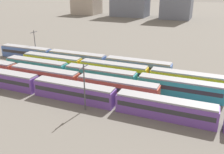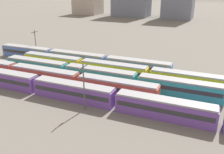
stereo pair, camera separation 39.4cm
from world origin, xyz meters
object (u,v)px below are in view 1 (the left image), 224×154
at_px(train_track_3, 113,70).
at_px(catenary_pole_2, 84,85).
at_px(train_track_2, 180,88).
at_px(train_track_0, 165,108).
at_px(catenary_pole_1, 35,42).
at_px(train_track_1, 45,76).
at_px(train_track_4, 77,59).

bearing_deg(train_track_3, catenary_pole_2, -84.67).
bearing_deg(train_track_3, train_track_2, -16.52).
distance_m(train_track_0, train_track_3, 22.64).
distance_m(catenary_pole_1, catenary_pole_2, 42.37).
bearing_deg(train_track_2, train_track_1, -170.55).
bearing_deg(train_track_0, train_track_3, 136.44).
relative_size(train_track_1, train_track_2, 0.60).
height_order(train_track_1, catenary_pole_2, catenary_pole_2).
distance_m(train_track_0, catenary_pole_2, 15.32).
distance_m(train_track_0, train_track_1, 30.58).
bearing_deg(train_track_0, train_track_1, 170.21).
distance_m(train_track_3, catenary_pole_2, 18.93).
xyz_separation_m(train_track_0, catenary_pole_2, (-14.67, -2.96, 3.28)).
bearing_deg(train_track_0, catenary_pole_1, 153.61).
xyz_separation_m(train_track_0, train_track_3, (-16.41, 15.60, -0.00)).
bearing_deg(catenary_pole_2, train_track_2, 40.22).
relative_size(catenary_pole_1, catenary_pole_2, 0.93).
bearing_deg(catenary_pole_2, catenary_pole_1, 141.10).
bearing_deg(train_track_1, train_track_4, 90.57).
bearing_deg(train_track_4, catenary_pole_1, 170.69).
bearing_deg(train_track_3, train_track_1, -142.85).
height_order(train_track_0, train_track_4, same).
relative_size(train_track_1, catenary_pole_1, 6.47).
bearing_deg(train_track_2, catenary_pole_1, 164.81).
distance_m(train_track_0, train_track_4, 36.74).
relative_size(train_track_0, train_track_1, 1.68).
distance_m(train_track_1, train_track_3, 17.22).
bearing_deg(train_track_2, train_track_4, 161.68).
relative_size(train_track_2, train_track_4, 1.68).
relative_size(train_track_3, catenary_pole_2, 6.00).
bearing_deg(catenary_pole_1, train_track_2, -15.19).
height_order(train_track_3, catenary_pole_2, catenary_pole_2).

